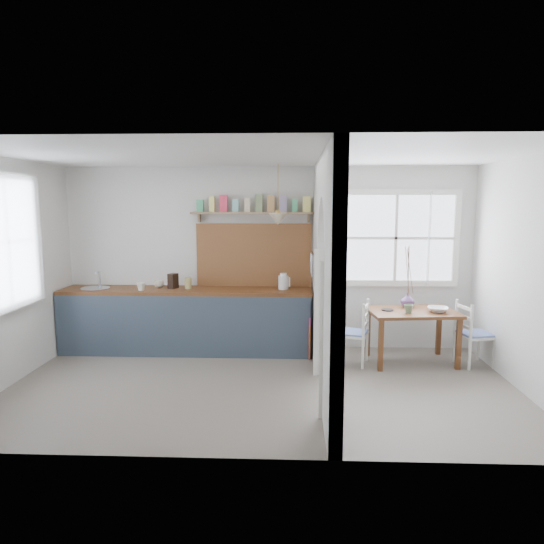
{
  "coord_description": "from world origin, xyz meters",
  "views": [
    {
      "loc": [
        0.33,
        -5.32,
        2.08
      ],
      "look_at": [
        0.1,
        0.51,
        1.26
      ],
      "focal_mm": 32.0,
      "sensor_mm": 36.0,
      "label": 1
    }
  ],
  "objects_px": {
    "kettle": "(283,281)",
    "chair_right": "(475,334)",
    "dining_table": "(411,337)",
    "chair_left": "(352,332)",
    "vase": "(408,300)"
  },
  "relations": [
    {
      "from": "kettle",
      "to": "chair_right",
      "type": "bearing_deg",
      "value": 2.39
    },
    {
      "from": "dining_table",
      "to": "chair_right",
      "type": "xyz_separation_m",
      "value": [
        0.79,
        -0.09,
        0.07
      ]
    },
    {
      "from": "dining_table",
      "to": "chair_right",
      "type": "distance_m",
      "value": 0.8
    },
    {
      "from": "chair_left",
      "to": "kettle",
      "type": "bearing_deg",
      "value": -99.93
    },
    {
      "from": "dining_table",
      "to": "kettle",
      "type": "xyz_separation_m",
      "value": [
        -1.69,
        0.39,
        0.66
      ]
    },
    {
      "from": "chair_left",
      "to": "kettle",
      "type": "xyz_separation_m",
      "value": [
        -0.9,
        0.47,
        0.59
      ]
    },
    {
      "from": "dining_table",
      "to": "kettle",
      "type": "relative_size",
      "value": 4.94
    },
    {
      "from": "chair_right",
      "to": "vase",
      "type": "bearing_deg",
      "value": 56.26
    },
    {
      "from": "chair_left",
      "to": "chair_right",
      "type": "xyz_separation_m",
      "value": [
        1.58,
        -0.01,
        -0.0
      ]
    },
    {
      "from": "chair_left",
      "to": "kettle",
      "type": "distance_m",
      "value": 1.18
    },
    {
      "from": "kettle",
      "to": "vase",
      "type": "xyz_separation_m",
      "value": [
        1.68,
        -0.17,
        -0.22
      ]
    },
    {
      "from": "kettle",
      "to": "chair_left",
      "type": "bearing_deg",
      "value": -14.13
    },
    {
      "from": "dining_table",
      "to": "chair_right",
      "type": "bearing_deg",
      "value": -12.44
    },
    {
      "from": "dining_table",
      "to": "vase",
      "type": "bearing_deg",
      "value": 88.19
    },
    {
      "from": "vase",
      "to": "kettle",
      "type": "bearing_deg",
      "value": 174.28
    }
  ]
}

